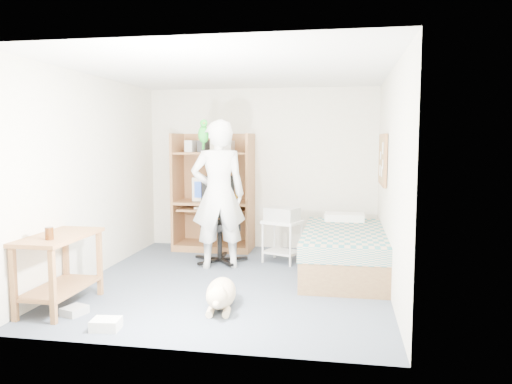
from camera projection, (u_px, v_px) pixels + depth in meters
floor at (234, 282)px, 6.02m from camera, size 4.00×4.00×0.00m
wall_back at (261, 169)px, 7.85m from camera, size 3.60×0.02×2.50m
wall_right at (391, 181)px, 5.58m from camera, size 0.02×4.00×2.50m
wall_left at (93, 177)px, 6.20m from camera, size 0.02×4.00×2.50m
ceiling at (233, 71)px, 5.76m from camera, size 3.60×4.00×0.02m
computer_hutch at (214, 197)px, 7.75m from camera, size 1.20×0.63×1.80m
bed at (344, 251)px, 6.37m from camera, size 1.02×2.02×0.66m
side_desk at (59, 260)px, 5.06m from camera, size 0.50×1.00×0.75m
corkboard at (383, 160)px, 6.44m from camera, size 0.04×0.94×0.66m
office_chair at (219, 232)px, 6.99m from camera, size 0.68×0.68×1.18m
person at (218, 194)px, 6.61m from camera, size 0.83×0.69×1.97m
parrot at (204, 133)px, 6.57m from camera, size 0.14×0.25×0.40m
dog at (221, 294)px, 5.05m from camera, size 0.39×0.94×0.35m
printer_cart at (282, 235)px, 6.93m from camera, size 0.60×0.55×0.59m
printer at (282, 214)px, 6.90m from camera, size 0.51×0.45×0.18m
crt_monitor at (206, 188)px, 7.77m from camera, size 0.43×0.45×0.36m
keyboard at (210, 208)px, 7.62m from camera, size 0.46×0.21×0.03m
pencil_cup at (236, 198)px, 7.61m from camera, size 0.08×0.08×0.12m
drink_glass at (49, 233)px, 4.79m from camera, size 0.08×0.08×0.12m
floor_box_a at (106, 324)px, 4.49m from camera, size 0.27×0.23×0.10m
floor_box_b at (75, 311)px, 4.88m from camera, size 0.24×0.26×0.08m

